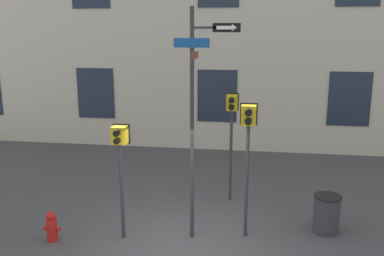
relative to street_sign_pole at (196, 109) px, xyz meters
The scene contains 7 objects.
ground_plane 3.00m from the street_sign_pole, 108.98° to the right, with size 60.00×60.00×0.00m, color #424244.
street_sign_pole is the anchor object (origin of this frame).
pedestrian_signal_left 1.85m from the street_sign_pole, behind, with size 0.38×0.40×2.60m.
pedestrian_signal_right 1.26m from the street_sign_pole, 11.93° to the left, with size 0.38×0.40×3.04m.
pedestrian_signal_across 2.48m from the street_sign_pole, 74.68° to the left, with size 0.35×0.40×2.93m.
fire_hydrant 4.10m from the street_sign_pole, 168.22° to the right, with size 0.39×0.23×0.70m.
trash_bin 3.92m from the street_sign_pole, 13.46° to the left, with size 0.62×0.62×0.89m.
Camera 1 is at (1.46, -8.15, 4.59)m, focal length 40.00 mm.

